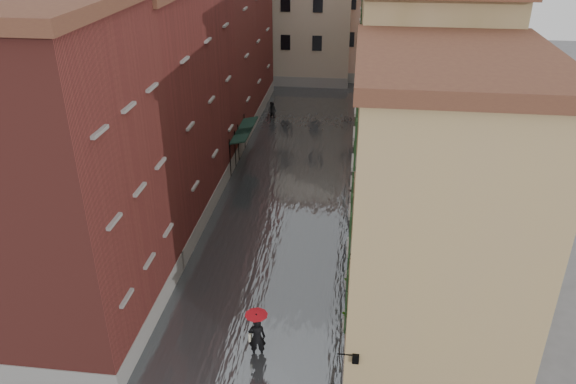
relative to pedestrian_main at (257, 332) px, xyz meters
The scene contains 16 objects.
ground 3.43m from the pedestrian_main, 100.14° to the left, with size 120.00×120.00×0.00m, color #565658.
floodwater 16.21m from the pedestrian_main, 92.00° to the left, with size 10.00×60.00×0.20m, color #4C5054.
building_left_near 9.30m from the pedestrian_main, behind, with size 6.00×8.00×13.00m, color maroon.
building_left_mid 15.18m from the pedestrian_main, 121.89° to the left, with size 6.00×14.00×12.50m, color #581F1C.
building_left_far 28.78m from the pedestrian_main, 105.56° to the left, with size 6.00×16.00×14.00m, color maroon.
building_right_near 7.96m from the pedestrian_main, 10.23° to the left, with size 6.00×8.00×11.50m, color tan.
building_right_mid 14.74m from the pedestrian_main, 62.12° to the left, with size 6.00×14.00×13.00m, color tan.
building_right_far 28.28m from the pedestrian_main, 76.67° to the left, with size 6.00×16.00×11.50m, color tan.
building_end_cream 41.65m from the pedestrian_main, 94.95° to the left, with size 12.00×9.00×13.00m, color #B0A48C.
building_end_pink 43.76m from the pedestrian_main, 82.82° to the left, with size 10.00×9.00×12.00m, color tan.
awning_near 17.71m from the pedestrian_main, 103.27° to the left, with size 1.09×2.72×2.80m.
awning_far 19.54m from the pedestrian_main, 101.98° to the left, with size 1.09×3.36×2.80m.
wall_lantern 5.05m from the pedestrian_main, 37.02° to the right, with size 0.71×0.22×0.35m.
window_planters 4.94m from the pedestrian_main, 35.65° to the left, with size 0.59×8.33×0.84m.
pedestrian_main is the anchor object (origin of this frame).
pedestrian_far 27.60m from the pedestrian_main, 97.27° to the left, with size 0.78×0.61×1.60m, color black.
Camera 1 is at (3.87, -19.86, 16.01)m, focal length 35.00 mm.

